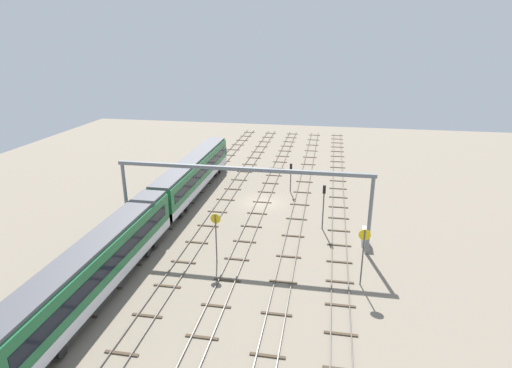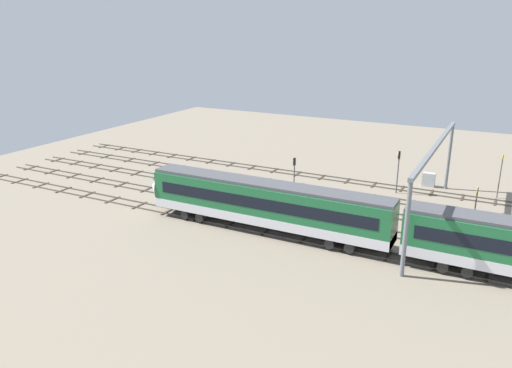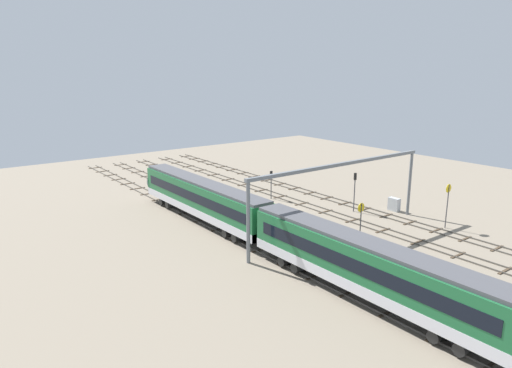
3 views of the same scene
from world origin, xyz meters
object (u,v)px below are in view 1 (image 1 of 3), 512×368
Objects in this scene: signal_light_trackside_approach at (291,173)px; relay_cabinet at (365,236)px; train at (160,207)px; speed_sign_mid_trackside at (216,231)px; overhead_gantry at (242,183)px; speed_sign_near_foreground at (363,249)px; signal_light_trackside_departure at (324,201)px.

signal_light_trackside_approach reaches higher than relay_cabinet.
speed_sign_mid_trackside is (-5.76, -7.87, 0.55)m from train.
overhead_gantry is (-1.62, -9.43, 3.83)m from train.
train is 12.61× the size of signal_light_trackside_approach.
overhead_gantry reaches higher than relay_cabinet.
overhead_gantry is 13.18m from speed_sign_near_foreground.
train is 9.75× the size of speed_sign_near_foreground.
overhead_gantry reaches higher than signal_light_trackside_departure.
speed_sign_mid_trackside reaches higher than relay_cabinet.
signal_light_trackside_approach is at bearing -13.64° from speed_sign_mid_trackside.
speed_sign_near_foreground is 1.29× the size of signal_light_trackside_approach.
signal_light_trackside_approach is (21.74, 8.15, -0.77)m from speed_sign_near_foreground.
speed_sign_mid_trackside is (-4.13, 1.56, -3.29)m from overhead_gantry.
relay_cabinet is at bearing -123.70° from signal_light_trackside_departure.
signal_light_trackside_departure is (10.63, 3.51, -0.14)m from speed_sign_near_foreground.
relay_cabinet is (0.39, -21.79, -1.81)m from train.
speed_sign_mid_trackside is (1.56, 13.05, -0.21)m from speed_sign_near_foreground.
speed_sign_mid_trackside is 15.40m from relay_cabinet.
speed_sign_near_foreground reaches higher than signal_light_trackside_approach.
speed_sign_near_foreground is at bearing 173.50° from relay_cabinet.
speed_sign_near_foreground is 23.23m from signal_light_trackside_approach.
signal_light_trackside_departure reaches higher than relay_cabinet.
overhead_gantry is at bearing 63.64° from speed_sign_near_foreground.
signal_light_trackside_departure is (-11.11, -4.63, 0.63)m from signal_light_trackside_approach.
train is at bearing 53.82° from speed_sign_mid_trackside.
signal_light_trackside_approach is at bearing 32.74° from relay_cabinet.
signal_light_trackside_departure reaches higher than train.
speed_sign_mid_trackside is 1.22× the size of signal_light_trackside_approach.
train reaches higher than signal_light_trackside_approach.
train is 17.72m from signal_light_trackside_departure.
signal_light_trackside_approach is (20.18, -4.90, -0.56)m from speed_sign_mid_trackside.
signal_light_trackside_departure is at bearing -157.36° from signal_light_trackside_approach.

